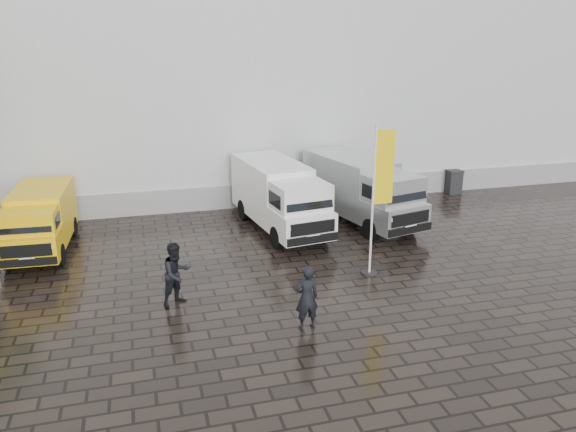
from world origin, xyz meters
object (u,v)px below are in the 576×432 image
Objects in this scene: van_white at (280,198)px; person_front at (307,298)px; person_tent at (177,274)px; flagpole at (379,193)px; wheelie_bin at (454,182)px; van_silver at (362,191)px; van_yellow at (40,223)px.

van_white is 3.37× the size of person_front.
flagpole is at bearing -28.26° from person_tent.
van_silver is at bearing -150.89° from wheelie_bin.
person_tent is at bearing -137.09° from van_white.
flagpole is (10.39, -4.72, 1.58)m from van_yellow.
person_tent is (-7.68, -5.35, -0.37)m from van_silver.
van_yellow reaches higher than person_tent.
person_front is at bearing -107.45° from van_white.
van_white is at bearing 3.72° from van_yellow.
van_white is 5.25× the size of wheelie_bin.
person_tent is at bearing -145.74° from wheelie_bin.
person_front is (-4.61, -7.62, -0.41)m from van_silver.
wheelie_bin is 14.87m from person_front.
van_white is at bearing -159.65° from wheelie_bin.
person_front is (-3.13, -2.81, -1.77)m from flagpole.
van_yellow is 0.96× the size of flagpole.
van_silver is 5.29× the size of wheelie_bin.
van_yellow is 4.13× the size of wheelie_bin.
van_white is (8.51, 0.09, 0.20)m from van_yellow.
van_silver is at bearing -8.16° from van_white.
van_white reaches higher than person_front.
person_tent is (-4.32, -5.35, -0.36)m from van_white.
person_tent is at bearing -48.37° from van_yellow.
van_yellow is at bearing 166.88° from van_silver.
wheelie_bin is 15.89m from person_tent.
van_silver reaches higher than person_front.
van_silver reaches higher than person_tent.
person_front is at bearing -138.08° from flagpole.
flagpole is (1.88, -4.81, 1.37)m from van_white.
person_tent is (-13.59, -8.24, 0.35)m from wheelie_bin.
person_tent is at bearing -158.69° from van_silver.
van_white is 3.36m from van_silver.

